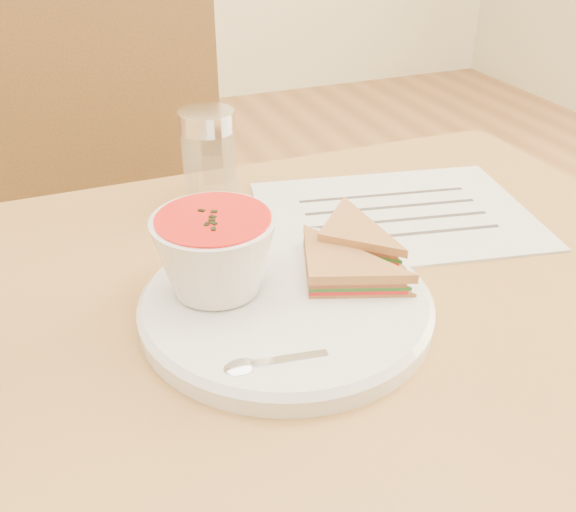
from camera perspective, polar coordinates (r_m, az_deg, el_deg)
name	(u,v)px	position (r m, az deg, el deg)	size (l,w,h in m)	color
chair_far	(97,299)	(1.12, -16.64, -3.64)	(0.44, 0.44, 1.00)	brown
plate	(286,306)	(0.61, -0.18, -4.45)	(0.28, 0.28, 0.02)	white
soup_bowl	(216,257)	(0.60, -6.46, -0.09)	(0.12, 0.12, 0.08)	white
sandwich_half_a	(309,291)	(0.59, 1.85, -3.12)	(0.10, 0.10, 0.03)	#C07B43
sandwich_half_b	(317,246)	(0.64, 2.62, 0.87)	(0.09, 0.09, 0.03)	#C07B43
spoon	(294,359)	(0.53, 0.56, -9.16)	(0.15, 0.03, 0.01)	silver
paper_menu	(395,214)	(0.80, 9.51, 3.67)	(0.33, 0.24, 0.00)	silver
condiment_shaker	(209,159)	(0.80, -7.02, 8.55)	(0.07, 0.07, 0.12)	silver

